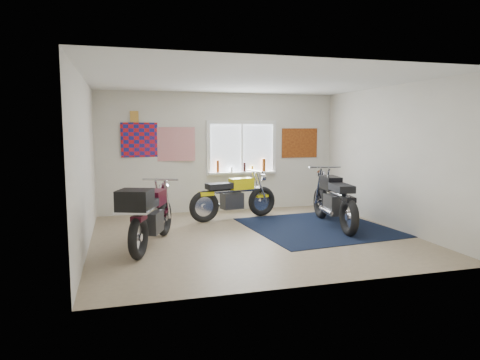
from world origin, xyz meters
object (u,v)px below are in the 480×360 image
object	(u,v)px
navy_rug	(317,227)
maroon_tourer	(149,215)
yellow_triumph	(234,198)
black_chrome_bike	(334,201)

from	to	relation	value
navy_rug	maroon_tourer	bearing A→B (deg)	-168.86
navy_rug	yellow_triumph	size ratio (longest dim) A/B	1.30
navy_rug	maroon_tourer	xyz separation A→B (m)	(-3.21, -0.63, 0.54)
yellow_triumph	black_chrome_bike	size ratio (longest dim) A/B	0.90
navy_rug	yellow_triumph	distance (m)	1.86
yellow_triumph	maroon_tourer	world-z (taller)	maroon_tourer
yellow_triumph	black_chrome_bike	world-z (taller)	black_chrome_bike
yellow_triumph	maroon_tourer	size ratio (longest dim) A/B	0.99
navy_rug	maroon_tourer	distance (m)	3.32
maroon_tourer	yellow_triumph	bearing A→B (deg)	-24.65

